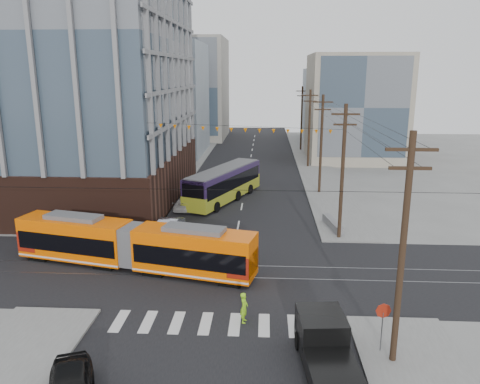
% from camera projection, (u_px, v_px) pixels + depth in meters
% --- Properties ---
extents(ground, '(160.00, 160.00, 0.00)m').
position_uv_depth(ground, '(225.00, 298.00, 28.46)').
color(ground, slate).
extents(office_building, '(30.00, 25.00, 28.60)m').
position_uv_depth(office_building, '(31.00, 63.00, 48.30)').
color(office_building, '#381E16').
rests_on(office_building, ground).
extents(bg_bldg_nw_near, '(18.00, 16.00, 18.00)m').
position_uv_depth(bg_bldg_nw_near, '(149.00, 99.00, 77.40)').
color(bg_bldg_nw_near, '#8C99A5').
rests_on(bg_bldg_nw_near, ground).
extents(bg_bldg_ne_near, '(14.00, 14.00, 16.00)m').
position_uv_depth(bg_bldg_ne_near, '(355.00, 108.00, 72.02)').
color(bg_bldg_ne_near, gray).
rests_on(bg_bldg_ne_near, ground).
extents(bg_bldg_nw_far, '(16.00, 18.00, 20.00)m').
position_uv_depth(bg_bldg_nw_far, '(187.00, 89.00, 96.33)').
color(bg_bldg_nw_far, gray).
rests_on(bg_bldg_nw_far, ground).
extents(bg_bldg_ne_far, '(16.00, 16.00, 14.00)m').
position_uv_depth(bg_bldg_ne_far, '(346.00, 105.00, 91.50)').
color(bg_bldg_ne_far, '#8C99A5').
rests_on(bg_bldg_ne_far, ground).
extents(utility_pole_near, '(0.30, 0.30, 11.00)m').
position_uv_depth(utility_pole_near, '(402.00, 254.00, 20.83)').
color(utility_pole_near, black).
rests_on(utility_pole_near, ground).
extents(utility_pole_far, '(0.30, 0.30, 11.00)m').
position_uv_depth(utility_pole_far, '(302.00, 119.00, 80.78)').
color(utility_pole_far, black).
rests_on(utility_pole_far, ground).
extents(streetcar, '(17.52, 6.47, 3.36)m').
position_uv_depth(streetcar, '(133.00, 245.00, 32.46)').
color(streetcar, '#FF5F00').
rests_on(streetcar, ground).
extents(city_bus, '(7.41, 12.89, 3.62)m').
position_uv_depth(city_bus, '(224.00, 184.00, 49.72)').
color(city_bus, '#25173C').
rests_on(city_bus, ground).
extents(pickup_truck, '(2.73, 6.31, 2.08)m').
position_uv_depth(pickup_truck, '(329.00, 354.00, 21.03)').
color(pickup_truck, black).
rests_on(pickup_truck, ground).
extents(parked_car_silver, '(1.86, 4.72, 1.53)m').
position_uv_depth(parked_car_silver, '(170.00, 226.00, 39.43)').
color(parked_car_silver, '#A3A8B5').
rests_on(parked_car_silver, ground).
extents(parked_car_white, '(2.14, 4.46, 1.25)m').
position_uv_depth(parked_car_white, '(186.00, 203.00, 46.74)').
color(parked_car_white, '#B3B3B3').
rests_on(parked_car_white, ground).
extents(parked_car_grey, '(4.21, 5.69, 1.44)m').
position_uv_depth(parked_car_grey, '(196.00, 194.00, 49.79)').
color(parked_car_grey, '#585858').
rests_on(parked_car_grey, ground).
extents(pedestrian, '(0.47, 0.67, 1.74)m').
position_uv_depth(pedestrian, '(244.00, 308.00, 25.56)').
color(pedestrian, '#8FDC1B').
rests_on(pedestrian, ground).
extents(stop_sign, '(0.83, 0.83, 2.49)m').
position_uv_depth(stop_sign, '(382.00, 330.00, 22.62)').
color(stop_sign, '#9F210F').
rests_on(stop_sign, ground).
extents(jersey_barrier, '(1.60, 4.20, 0.82)m').
position_uv_depth(jersey_barrier, '(332.00, 224.00, 40.92)').
color(jersey_barrier, slate).
rests_on(jersey_barrier, ground).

